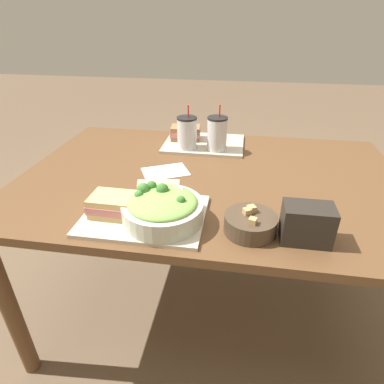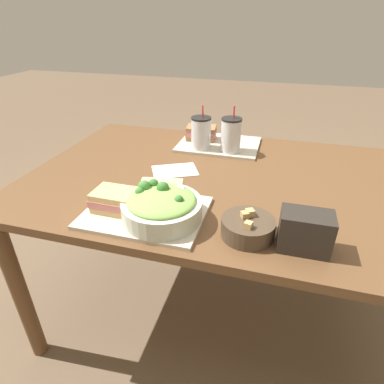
{
  "view_description": "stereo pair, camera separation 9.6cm",
  "coord_description": "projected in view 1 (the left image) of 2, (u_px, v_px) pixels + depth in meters",
  "views": [
    {
      "loc": [
        0.11,
        -1.12,
        1.29
      ],
      "look_at": [
        -0.03,
        -0.3,
        0.82
      ],
      "focal_mm": 30.0,
      "sensor_mm": 36.0,
      "label": 1
    },
    {
      "loc": [
        0.2,
        -1.1,
        1.29
      ],
      "look_at": [
        -0.03,
        -0.3,
        0.82
      ],
      "focal_mm": 30.0,
      "sensor_mm": 36.0,
      "label": 2
    }
  ],
  "objects": [
    {
      "name": "drink_cup_red",
      "position": [
        217.0,
        135.0,
        1.42
      ],
      "size": [
        0.09,
        0.09,
        0.2
      ],
      "color": "silver",
      "rests_on": "tray_far"
    },
    {
      "name": "chip_bag",
      "position": [
        307.0,
        224.0,
        0.87
      ],
      "size": [
        0.13,
        0.09,
        0.11
      ],
      "rotation": [
        0.0,
        0.0,
        0.01
      ],
      "color": "#28231E",
      "rests_on": "dining_table"
    },
    {
      "name": "soup_bowl",
      "position": [
        250.0,
        223.0,
        0.92
      ],
      "size": [
        0.15,
        0.15,
        0.07
      ],
      "color": "#473828",
      "rests_on": "dining_table"
    },
    {
      "name": "tray_near",
      "position": [
        145.0,
        215.0,
        1.0
      ],
      "size": [
        0.37,
        0.28,
        0.01
      ],
      "color": "#BCB29E",
      "rests_on": "dining_table"
    },
    {
      "name": "baguette_near",
      "position": [
        160.0,
        189.0,
        1.06
      ],
      "size": [
        0.15,
        0.09,
        0.06
      ],
      "rotation": [
        0.0,
        0.0,
        1.75
      ],
      "color": "#DBBC84",
      "rests_on": "tray_near"
    },
    {
      "name": "sandwich_near",
      "position": [
        114.0,
        205.0,
        0.98
      ],
      "size": [
        0.15,
        0.1,
        0.06
      ],
      "rotation": [
        0.0,
        0.0,
        -0.02
      ],
      "color": "tan",
      "rests_on": "tray_near"
    },
    {
      "name": "drink_cup_dark",
      "position": [
        187.0,
        134.0,
        1.44
      ],
      "size": [
        0.09,
        0.09,
        0.2
      ],
      "color": "silver",
      "rests_on": "tray_far"
    },
    {
      "name": "sandwich_far",
      "position": [
        186.0,
        133.0,
        1.56
      ],
      "size": [
        0.15,
        0.11,
        0.06
      ],
      "rotation": [
        0.0,
        0.0,
        0.11
      ],
      "color": "olive",
      "rests_on": "tray_far"
    },
    {
      "name": "tray_far",
      "position": [
        204.0,
        144.0,
        1.53
      ],
      "size": [
        0.37,
        0.28,
        0.01
      ],
      "color": "#BCB29E",
      "rests_on": "dining_table"
    },
    {
      "name": "salad_bowl",
      "position": [
        162.0,
        207.0,
        0.94
      ],
      "size": [
        0.24,
        0.24,
        0.1
      ],
      "color": "beige",
      "rests_on": "tray_near"
    },
    {
      "name": "napkin_folded",
      "position": [
        165.0,
        172.0,
        1.27
      ],
      "size": [
        0.21,
        0.19,
        0.0
      ],
      "color": "white",
      "rests_on": "dining_table"
    },
    {
      "name": "dining_table",
      "position": [
        210.0,
        194.0,
        1.29
      ],
      "size": [
        1.47,
        0.98,
        0.73
      ],
      "color": "brown",
      "rests_on": "ground_plane"
    },
    {
      "name": "ground_plane",
      "position": [
        206.0,
        306.0,
        1.61
      ],
      "size": [
        12.0,
        12.0,
        0.0
      ],
      "primitive_type": "plane",
      "color": "brown"
    }
  ]
}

